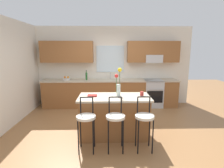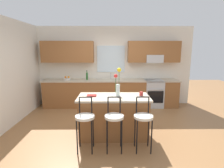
# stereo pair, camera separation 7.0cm
# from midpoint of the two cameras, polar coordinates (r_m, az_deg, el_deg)

# --- Properties ---
(ground_plane) EXTENTS (14.00, 14.00, 0.00)m
(ground_plane) POSITION_cam_midpoint_polar(r_m,az_deg,el_deg) (4.59, -0.62, -13.71)
(ground_plane) COLOR olive
(wall_left) EXTENTS (0.12, 4.60, 2.70)m
(wall_left) POSITION_cam_midpoint_polar(r_m,az_deg,el_deg) (5.15, -30.55, 3.15)
(wall_left) COLOR silver
(wall_left) RESTS_ON ground
(back_wall_assembly) EXTENTS (5.60, 0.50, 2.70)m
(back_wall_assembly) POSITION_cam_midpoint_polar(r_m,az_deg,el_deg) (6.16, -0.64, 7.22)
(back_wall_assembly) COLOR silver
(back_wall_assembly) RESTS_ON ground
(counter_run) EXTENTS (4.56, 0.64, 0.92)m
(counter_run) POSITION_cam_midpoint_polar(r_m,az_deg,el_deg) (6.04, -0.85, -2.89)
(counter_run) COLOR brown
(counter_run) RESTS_ON ground
(sink_faucet) EXTENTS (0.02, 0.13, 0.23)m
(sink_faucet) POSITION_cam_midpoint_polar(r_m,az_deg,el_deg) (6.07, -0.91, 2.90)
(sink_faucet) COLOR #B7BABC
(sink_faucet) RESTS_ON counter_run
(oven_range) EXTENTS (0.60, 0.64, 0.92)m
(oven_range) POSITION_cam_midpoint_polar(r_m,az_deg,el_deg) (6.21, 12.70, -2.84)
(oven_range) COLOR #B7BABC
(oven_range) RESTS_ON ground
(kitchen_island) EXTENTS (1.56, 0.75, 0.92)m
(kitchen_island) POSITION_cam_midpoint_polar(r_m,az_deg,el_deg) (3.99, 0.24, -10.36)
(kitchen_island) COLOR brown
(kitchen_island) RESTS_ON ground
(bar_stool_near) EXTENTS (0.36, 0.36, 1.04)m
(bar_stool_near) POSITION_cam_midpoint_polar(r_m,az_deg,el_deg) (3.41, -8.93, -11.24)
(bar_stool_near) COLOR black
(bar_stool_near) RESTS_ON ground
(bar_stool_middle) EXTENTS (0.36, 0.36, 1.04)m
(bar_stool_middle) POSITION_cam_midpoint_polar(r_m,az_deg,el_deg) (3.38, 0.53, -11.29)
(bar_stool_middle) COLOR black
(bar_stool_middle) RESTS_ON ground
(bar_stool_far) EXTENTS (0.36, 0.36, 1.04)m
(bar_stool_far) POSITION_cam_midpoint_polar(r_m,az_deg,el_deg) (3.45, 9.88, -11.04)
(bar_stool_far) COLOR black
(bar_stool_far) RESTS_ON ground
(flower_vase) EXTENTS (0.16, 0.10, 0.62)m
(flower_vase) POSITION_cam_midpoint_polar(r_m,az_deg,el_deg) (3.84, 1.56, 0.21)
(flower_vase) COLOR silver
(flower_vase) RESTS_ON kitchen_island
(mug_ceramic) EXTENTS (0.08, 0.08, 0.09)m
(mug_ceramic) POSITION_cam_midpoint_polar(r_m,az_deg,el_deg) (3.95, 9.11, -3.10)
(mug_ceramic) COLOR #A52D28
(mug_ceramic) RESTS_ON kitchen_island
(cookbook) EXTENTS (0.20, 0.15, 0.03)m
(cookbook) POSITION_cam_midpoint_polar(r_m,az_deg,el_deg) (3.89, -6.89, -3.70)
(cookbook) COLOR maroon
(cookbook) RESTS_ON kitchen_island
(fruit_bowl_oranges) EXTENTS (0.24, 0.24, 0.13)m
(fruit_bowl_oranges) POSITION_cam_midpoint_polar(r_m,az_deg,el_deg) (6.11, -14.83, 1.64)
(fruit_bowl_oranges) COLOR silver
(fruit_bowl_oranges) RESTS_ON counter_run
(bottle_olive_oil) EXTENTS (0.06, 0.06, 0.32)m
(bottle_olive_oil) POSITION_cam_midpoint_polar(r_m,az_deg,el_deg) (5.98, -8.60, 2.54)
(bottle_olive_oil) COLOR #1E5923
(bottle_olive_oil) RESTS_ON counter_run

